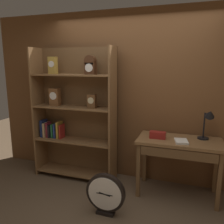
{
  "coord_description": "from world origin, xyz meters",
  "views": [
    {
      "loc": [
        0.84,
        -2.15,
        1.81
      ],
      "look_at": [
        -0.11,
        0.63,
        1.2
      ],
      "focal_mm": 37.3,
      "sensor_mm": 36.0,
      "label": 1
    }
  ],
  "objects_px": {
    "round_clock_large": "(105,194)",
    "toolbox_small": "(158,135)",
    "desk_lamp": "(208,120)",
    "workbench": "(179,148)",
    "open_repair_manual": "(181,141)",
    "bookshelf": "(73,115)"
  },
  "relations": [
    {
      "from": "workbench",
      "to": "desk_lamp",
      "type": "height_order",
      "value": "desk_lamp"
    },
    {
      "from": "toolbox_small",
      "to": "open_repair_manual",
      "type": "height_order",
      "value": "toolbox_small"
    },
    {
      "from": "toolbox_small",
      "to": "desk_lamp",
      "type": "bearing_deg",
      "value": 12.3
    },
    {
      "from": "bookshelf",
      "to": "open_repair_manual",
      "type": "bearing_deg",
      "value": -5.45
    },
    {
      "from": "bookshelf",
      "to": "workbench",
      "type": "xyz_separation_m",
      "value": [
        1.62,
        -0.08,
        -0.33
      ]
    },
    {
      "from": "desk_lamp",
      "to": "toolbox_small",
      "type": "distance_m",
      "value": 0.69
    },
    {
      "from": "workbench",
      "to": "toolbox_small",
      "type": "distance_m",
      "value": 0.33
    },
    {
      "from": "bookshelf",
      "to": "desk_lamp",
      "type": "relative_size",
      "value": 4.65
    },
    {
      "from": "bookshelf",
      "to": "workbench",
      "type": "distance_m",
      "value": 1.66
    },
    {
      "from": "workbench",
      "to": "desk_lamp",
      "type": "xyz_separation_m",
      "value": [
        0.34,
        0.12,
        0.4
      ]
    },
    {
      "from": "round_clock_large",
      "to": "toolbox_small",
      "type": "bearing_deg",
      "value": 54.34
    },
    {
      "from": "bookshelf",
      "to": "desk_lamp",
      "type": "height_order",
      "value": "bookshelf"
    },
    {
      "from": "toolbox_small",
      "to": "open_repair_manual",
      "type": "xyz_separation_m",
      "value": [
        0.31,
        -0.06,
        -0.03
      ]
    },
    {
      "from": "bookshelf",
      "to": "toolbox_small",
      "type": "height_order",
      "value": "bookshelf"
    },
    {
      "from": "bookshelf",
      "to": "workbench",
      "type": "relative_size",
      "value": 1.85
    },
    {
      "from": "desk_lamp",
      "to": "workbench",
      "type": "bearing_deg",
      "value": -160.51
    },
    {
      "from": "bookshelf",
      "to": "toolbox_small",
      "type": "xyz_separation_m",
      "value": [
        1.34,
        -0.1,
        -0.17
      ]
    },
    {
      "from": "bookshelf",
      "to": "open_repair_manual",
      "type": "distance_m",
      "value": 1.67
    },
    {
      "from": "bookshelf",
      "to": "round_clock_large",
      "type": "bearing_deg",
      "value": -43.94
    },
    {
      "from": "toolbox_small",
      "to": "round_clock_large",
      "type": "height_order",
      "value": "toolbox_small"
    },
    {
      "from": "open_repair_manual",
      "to": "round_clock_large",
      "type": "relative_size",
      "value": 0.42
    },
    {
      "from": "toolbox_small",
      "to": "workbench",
      "type": "bearing_deg",
      "value": 3.14
    }
  ]
}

